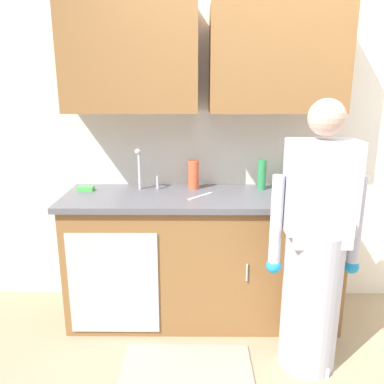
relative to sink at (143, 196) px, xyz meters
name	(u,v)px	position (x,y,z in m)	size (l,w,h in m)	color
ground_plane	(297,379)	(0.97, -0.71, -0.93)	(9.00, 9.00, 0.00)	#998466
kitchen_wall_with_uppers	(259,114)	(0.84, 0.29, 0.55)	(4.80, 0.44, 2.70)	silver
counter_cabinet	(202,259)	(0.42, -0.01, -0.48)	(1.90, 0.62, 0.90)	brown
countertop	(203,197)	(0.42, -0.01, -0.01)	(1.96, 0.66, 0.04)	#595960
sink	(143,196)	(0.00, 0.00, 0.00)	(0.50, 0.36, 0.35)	#B7BABF
person_at_sink	(314,261)	(1.06, -0.55, -0.23)	(0.55, 0.34, 1.62)	white
floor_mat	(187,372)	(0.32, -0.66, -0.92)	(0.80, 0.50, 0.01)	gray
bottle_cleaner_spray	(262,175)	(0.86, 0.15, 0.12)	(0.06, 0.06, 0.22)	#2D8C4C
bottle_soap	(291,175)	(1.09, 0.23, 0.10)	(0.08, 0.08, 0.18)	#2D8C4C
bottle_water_short	(328,178)	(1.34, 0.13, 0.10)	(0.07, 0.07, 0.17)	#66388C
bottle_water_tall	(194,175)	(0.36, 0.16, 0.12)	(0.08, 0.08, 0.21)	#E05933
cup_by_sink	(317,188)	(1.23, 0.01, 0.06)	(0.08, 0.08, 0.10)	#B24C47
knife_on_counter	(201,196)	(0.41, -0.05, 0.02)	(0.24, 0.02, 0.01)	silver
sponge	(86,188)	(-0.43, 0.10, 0.03)	(0.11, 0.07, 0.03)	#4CBF4C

